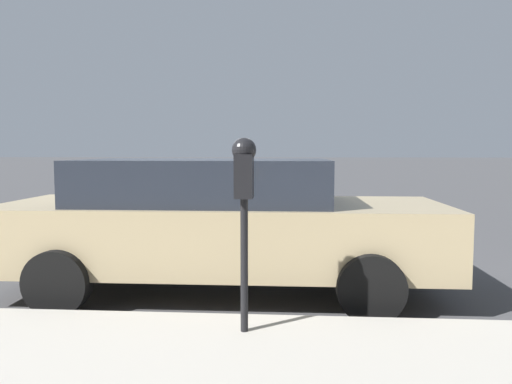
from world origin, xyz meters
The scene contains 3 objects.
ground_plane centered at (0.00, 0.00, 0.00)m, with size 220.00×220.00×0.00m, color #424244.
parking_meter centered at (-2.61, -0.84, 1.33)m, with size 0.21×0.19×1.53m.
car_tan centered at (-0.99, -0.40, 0.79)m, with size 2.00×4.83×1.49m.
Camera 1 is at (-6.44, -1.21, 1.59)m, focal length 35.00 mm.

